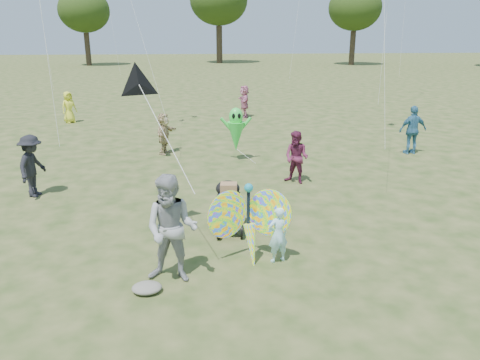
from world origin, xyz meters
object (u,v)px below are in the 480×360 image
object	(u,v)px
crowd_j	(244,101)
jogging_stroller	(228,204)
crowd_e	(296,157)
crowd_d	(164,134)
alien_kite	(236,131)
adult_man	(172,229)
crowd_c	(413,130)
crowd_b	(32,166)
crowd_g	(69,107)
child_girl	(278,235)
butterfly_kite	(250,224)

from	to	relation	value
crowd_j	jogging_stroller	world-z (taller)	crowd_j
crowd_e	jogging_stroller	distance (m)	3.75
crowd_d	alien_kite	bearing A→B (deg)	-95.94
crowd_d	jogging_stroller	world-z (taller)	crowd_d
adult_man	crowd_c	world-z (taller)	adult_man
crowd_b	alien_kite	size ratio (longest dim) A/B	0.92
crowd_c	crowd_g	bearing A→B (deg)	-32.96
crowd_c	adult_man	bearing A→B (deg)	40.25
child_girl	butterfly_kite	world-z (taller)	butterfly_kite
crowd_g	child_girl	bearing A→B (deg)	-106.31
crowd_g	crowd_c	bearing A→B (deg)	-70.92
crowd_b	butterfly_kite	size ratio (longest dim) A/B	0.92
crowd_j	crowd_d	bearing A→B (deg)	-26.67
adult_man	crowd_d	bearing A→B (deg)	108.11
crowd_c	child_girl	bearing A→B (deg)	46.23
crowd_j	butterfly_kite	bearing A→B (deg)	-5.42
crowd_d	child_girl	bearing A→B (deg)	-143.24
crowd_c	crowd_e	bearing A→B (deg)	26.36
crowd_g	crowd_e	bearing A→B (deg)	-91.97
crowd_d	alien_kite	size ratio (longest dim) A/B	0.81
crowd_j	crowd_g	bearing A→B (deg)	-84.95
crowd_d	crowd_j	distance (m)	7.70
adult_man	crowd_e	size ratio (longest dim) A/B	1.28
crowd_c	butterfly_kite	world-z (taller)	crowd_c
crowd_b	crowd_j	xyz separation A→B (m)	(6.50, 10.96, -0.03)
crowd_b	crowd_d	bearing A→B (deg)	-25.55
adult_man	butterfly_kite	world-z (taller)	adult_man
crowd_c	crowd_d	size ratio (longest dim) A/B	1.17
crowd_j	crowd_c	bearing A→B (deg)	33.16
crowd_c	crowd_e	world-z (taller)	crowd_c
adult_man	jogging_stroller	size ratio (longest dim) A/B	1.72
crowd_d	butterfly_kite	xyz separation A→B (m)	(2.04, -8.12, 0.03)
crowd_b	jogging_stroller	distance (m)	5.49
child_girl	crowd_g	distance (m)	16.09
adult_man	crowd_g	size ratio (longest dim) A/B	1.31
crowd_b	crowd_g	world-z (taller)	crowd_b
crowd_d	crowd_j	size ratio (longest dim) A/B	0.92
child_girl	crowd_b	bearing A→B (deg)	-53.96
jogging_stroller	crowd_d	bearing A→B (deg)	110.78
child_girl	crowd_c	distance (m)	9.49
crowd_e	butterfly_kite	world-z (taller)	butterfly_kite
crowd_e	jogging_stroller	size ratio (longest dim) A/B	1.34
crowd_e	crowd_g	size ratio (longest dim) A/B	1.02
crowd_e	alien_kite	size ratio (longest dim) A/B	0.84
child_girl	crowd_g	world-z (taller)	crowd_g
butterfly_kite	crowd_c	bearing A→B (deg)	48.84
crowd_d	crowd_e	world-z (taller)	crowd_e
child_girl	crowd_e	bearing A→B (deg)	-123.39
adult_man	crowd_j	distance (m)	15.82
child_girl	crowd_j	size ratio (longest dim) A/B	0.70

